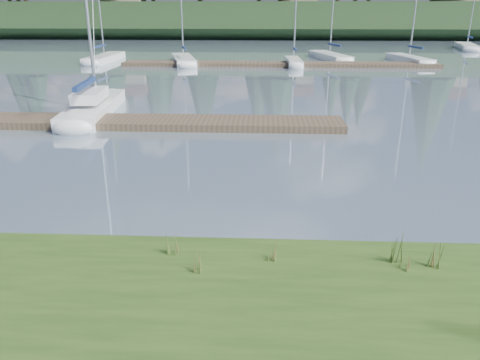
{
  "coord_description": "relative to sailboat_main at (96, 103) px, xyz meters",
  "views": [
    {
      "loc": [
        0.7,
        -9.79,
        4.68
      ],
      "look_at": [
        0.24,
        -0.5,
        1.21
      ],
      "focal_mm": 35.0,
      "sensor_mm": 36.0,
      "label": 1
    }
  ],
  "objects": [
    {
      "name": "ground",
      "position": [
        7.11,
        18.34,
        -0.42
      ],
      "size": [
        200.0,
        200.0,
        0.0
      ],
      "primitive_type": "plane",
      "color": "gray",
      "rests_on": "ground"
    },
    {
      "name": "ridge",
      "position": [
        7.11,
        61.34,
        2.08
      ],
      "size": [
        200.0,
        20.0,
        5.0
      ],
      "primitive_type": "cube",
      "color": "black",
      "rests_on": "ground"
    },
    {
      "name": "sailboat_main",
      "position": [
        0.0,
        0.0,
        0.0
      ],
      "size": [
        2.4,
        8.13,
        11.61
      ],
      "rotation": [
        0.0,
        0.0,
        1.68
      ],
      "color": "white",
      "rests_on": "ground"
    },
    {
      "name": "dock_near",
      "position": [
        3.11,
        -2.66,
        -0.27
      ],
      "size": [
        16.0,
        2.0,
        0.3
      ],
      "primitive_type": "cube",
      "color": "#4C3D2C",
      "rests_on": "ground"
    },
    {
      "name": "dock_far",
      "position": [
        9.11,
        18.34,
        -0.27
      ],
      "size": [
        26.0,
        2.2,
        0.3
      ],
      "primitive_type": "cube",
      "color": "#4C3D2C",
      "rests_on": "ground"
    },
    {
      "name": "sailboat_bg_0",
      "position": [
        -6.45,
        21.7,
        -0.1
      ],
      "size": [
        1.75,
        8.19,
        11.82
      ],
      "rotation": [
        0.0,
        0.0,
        1.55
      ],
      "color": "white",
      "rests_on": "ground"
    },
    {
      "name": "sailboat_bg_1",
      "position": [
        0.68,
        20.62,
        -0.1
      ],
      "size": [
        3.47,
        8.12,
        11.9
      ],
      "rotation": [
        0.0,
        0.0,
        1.82
      ],
      "color": "white",
      "rests_on": "ground"
    },
    {
      "name": "sailboat_bg_2",
      "position": [
        10.29,
        19.16,
        -0.09
      ],
      "size": [
        1.31,
        5.69,
        8.76
      ],
      "rotation": [
        0.0,
        0.0,
        1.61
      ],
      "color": "white",
      "rests_on": "ground"
    },
    {
      "name": "sailboat_bg_3",
      "position": [
        13.76,
        24.26,
        -0.1
      ],
      "size": [
        3.56,
        8.36,
        12.04
      ],
      "rotation": [
        0.0,
        0.0,
        1.82
      ],
      "color": "white",
      "rests_on": "ground"
    },
    {
      "name": "sailboat_bg_4",
      "position": [
        20.46,
        21.98,
        -0.1
      ],
      "size": [
        2.75,
        7.54,
        10.98
      ],
      "rotation": [
        0.0,
        0.0,
        1.75
      ],
      "color": "white",
      "rests_on": "ground"
    },
    {
      "name": "sailboat_bg_5",
      "position": [
        31.39,
        36.37,
        -0.11
      ],
      "size": [
        3.7,
        8.8,
        12.28
      ],
      "rotation": [
        0.0,
        0.0,
        1.33
      ],
      "color": "white",
      "rests_on": "ground"
    },
    {
      "name": "weed_0",
      "position": [
        6.77,
        -14.43,
        0.15
      ],
      "size": [
        0.17,
        0.14,
        0.52
      ],
      "color": "#475B23",
      "rests_on": "bank"
    },
    {
      "name": "weed_1",
      "position": [
        8.04,
        -14.01,
        0.11
      ],
      "size": [
        0.17,
        0.14,
        0.44
      ],
      "color": "#475B23",
      "rests_on": "bank"
    },
    {
      "name": "weed_2",
      "position": [
        10.22,
        -13.98,
        0.21
      ],
      "size": [
        0.17,
        0.14,
        0.68
      ],
      "color": "#475B23",
      "rests_on": "bank"
    },
    {
      "name": "weed_3",
      "position": [
        6.19,
        -13.85,
        0.15
      ],
      "size": [
        0.17,
        0.14,
        0.54
      ],
      "color": "#475B23",
      "rests_on": "bank"
    },
    {
      "name": "weed_4",
      "position": [
        10.34,
        -14.18,
        0.08
      ],
      "size": [
        0.17,
        0.14,
        0.36
      ],
      "color": "#475B23",
      "rests_on": "bank"
    },
    {
      "name": "weed_5",
      "position": [
        10.88,
        -14.09,
        0.17
      ],
      "size": [
        0.17,
        0.14,
        0.58
      ],
      "color": "#475B23",
      "rests_on": "bank"
    },
    {
      "name": "mud_lip",
      "position": [
        7.11,
        -13.26,
        -0.35
      ],
      "size": [
        60.0,
        0.5,
        0.14
      ],
      "primitive_type": "cube",
      "color": "#33281C",
      "rests_on": "ground"
    }
  ]
}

